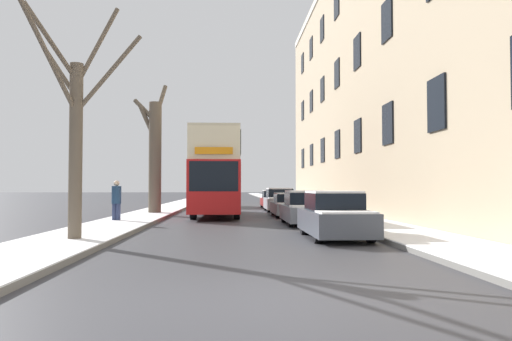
% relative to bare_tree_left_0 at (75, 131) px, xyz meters
% --- Properties ---
extents(ground_plane, '(320.00, 320.00, 0.00)m').
position_rel_bare_tree_left_0_xyz_m(ground_plane, '(4.81, -7.03, -3.13)').
color(ground_plane, '#38383D').
extents(sidewalk_left, '(2.58, 130.00, 0.16)m').
position_rel_bare_tree_left_0_xyz_m(sidewalk_left, '(-0.25, 45.97, -3.05)').
color(sidewalk_left, slate).
rests_on(sidewalk_left, ground).
extents(sidewalk_right, '(2.58, 130.00, 0.16)m').
position_rel_bare_tree_left_0_xyz_m(sidewalk_right, '(9.86, 45.97, -3.05)').
color(sidewalk_right, slate).
rests_on(sidewalk_right, ground).
extents(terrace_facade_right, '(9.10, 46.93, 17.13)m').
position_rel_bare_tree_left_0_xyz_m(terrace_facade_right, '(15.65, 15.10, 5.44)').
color(terrace_facade_right, tan).
rests_on(terrace_facade_right, ground).
extents(bare_tree_left_0, '(2.98, 2.67, 6.76)m').
position_rel_bare_tree_left_0_xyz_m(bare_tree_left_0, '(0.00, 0.00, 0.00)').
color(bare_tree_left_0, brown).
rests_on(bare_tree_left_0, ground).
extents(bare_tree_left_1, '(2.05, 1.65, 7.63)m').
position_rel_bare_tree_left_0_xyz_m(bare_tree_left_1, '(-0.05, 14.55, 0.40)').
color(bare_tree_left_1, brown).
rests_on(bare_tree_left_1, ground).
extents(double_decker_bus, '(2.49, 10.31, 4.51)m').
position_rel_bare_tree_left_0_xyz_m(double_decker_bus, '(3.52, 13.70, -0.59)').
color(double_decker_bus, red).
rests_on(double_decker_bus, ground).
extents(parked_car_0, '(1.73, 4.33, 1.46)m').
position_rel_bare_tree_left_0_xyz_m(parked_car_0, '(7.49, 1.29, -2.46)').
color(parked_car_0, '#474C56').
rests_on(parked_car_0, ground).
extents(parked_car_1, '(1.86, 4.31, 1.43)m').
position_rel_bare_tree_left_0_xyz_m(parked_car_1, '(7.49, 7.08, -2.47)').
color(parked_car_1, slate).
rests_on(parked_car_1, ground).
extents(parked_car_2, '(1.86, 4.35, 1.28)m').
position_rel_bare_tree_left_0_xyz_m(parked_car_2, '(7.49, 12.81, -2.53)').
color(parked_car_2, slate).
rests_on(parked_car_2, ground).
extents(parked_car_3, '(1.86, 4.51, 1.54)m').
position_rel_bare_tree_left_0_xyz_m(parked_car_3, '(7.49, 18.71, -2.42)').
color(parked_car_3, '#9EA3AD').
rests_on(parked_car_3, ground).
extents(parked_car_4, '(1.69, 4.58, 1.36)m').
position_rel_bare_tree_left_0_xyz_m(parked_car_4, '(7.49, 24.24, -2.50)').
color(parked_car_4, maroon).
rests_on(parked_car_4, ground).
extents(oncoming_van, '(1.97, 5.26, 2.37)m').
position_rel_bare_tree_left_0_xyz_m(oncoming_van, '(2.74, 27.17, -1.85)').
color(oncoming_van, '#9EA3AD').
rests_on(oncoming_van, ground).
extents(pedestrian_left_sidewalk, '(0.41, 0.41, 1.87)m').
position_rel_bare_tree_left_0_xyz_m(pedestrian_left_sidewalk, '(-0.65, 7.86, -2.11)').
color(pedestrian_left_sidewalk, navy).
rests_on(pedestrian_left_sidewalk, ground).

